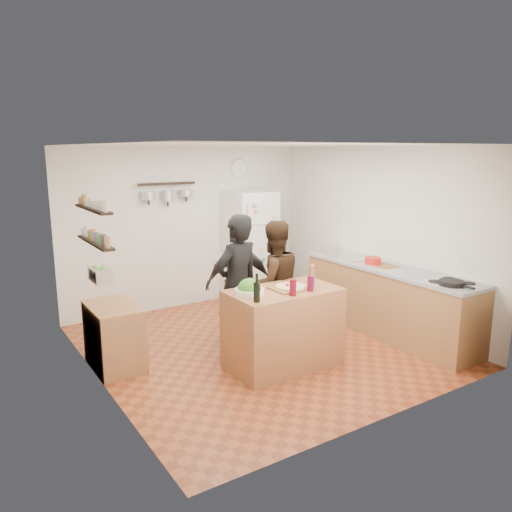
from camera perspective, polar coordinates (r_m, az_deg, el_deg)
room_shell at (r=6.42m, az=-1.39°, el=1.32°), size 4.20×4.20×4.20m
prep_island at (r=5.75m, az=3.11°, el=-8.23°), size 1.25×0.72×0.91m
pizza_board at (r=5.63m, az=3.95°, el=-3.69°), size 0.42×0.34×0.02m
pizza at (r=5.63m, az=3.95°, el=-3.50°), size 0.34×0.34×0.02m
salad_bowl at (r=5.41m, az=-0.76°, el=-4.08°), size 0.32×0.32×0.06m
wine_bottle at (r=5.13m, az=0.09°, el=-4.14°), size 0.07×0.07×0.21m
wine_glass_near at (r=5.37m, az=4.25°, el=-3.62°), size 0.07×0.07×0.18m
wine_glass_far at (r=5.56m, az=6.23°, el=-3.14°), size 0.07×0.07×0.17m
pepper_mill at (r=5.89m, az=6.44°, el=-2.24°), size 0.06×0.06×0.18m
salt_canister at (r=5.68m, az=6.34°, el=-3.09°), size 0.07×0.07×0.12m
person_left at (r=5.99m, az=-2.13°, el=-3.34°), size 0.69×0.52×1.71m
person_center at (r=6.23m, az=1.99°, el=-3.24°), size 0.85×0.70×1.60m
person_back at (r=6.48m, az=-1.96°, el=-3.13°), size 0.94×0.59×1.50m
counter_run at (r=6.97m, az=14.85°, el=-4.99°), size 0.63×2.63×0.90m
stove_top at (r=6.28m, az=21.47°, el=-2.95°), size 0.60×0.62×0.02m
skillet at (r=6.15m, az=21.47°, el=-2.89°), size 0.29×0.29×0.06m
sink at (r=7.44m, az=10.23°, el=-0.02°), size 0.50×0.80×0.03m
cutting_board at (r=6.93m, az=14.41°, el=-1.14°), size 0.30×0.40×0.02m
red_bowl at (r=6.98m, az=13.20°, el=-0.50°), size 0.22×0.22×0.09m
fridge at (r=8.12m, az=-0.67°, el=1.08°), size 0.70×0.68×1.80m
wall_clock at (r=8.25m, az=-1.93°, el=10.00°), size 0.30×0.03×0.30m
spice_shelf_lower at (r=5.46m, az=-17.90°, el=1.48°), size 0.12×1.00×0.02m
spice_shelf_upper at (r=5.41m, az=-18.14°, el=5.13°), size 0.12×1.00×0.02m
produce_basket at (r=5.53m, az=-17.37°, el=-2.05°), size 0.18×0.35×0.14m
side_table at (r=5.98m, az=-15.89°, el=-8.81°), size 0.50×0.80×0.73m
pot_rack at (r=7.61m, az=-10.12°, el=8.14°), size 0.90×0.04×0.04m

